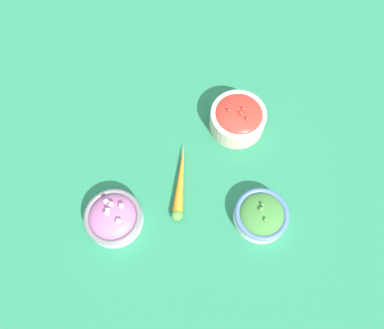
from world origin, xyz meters
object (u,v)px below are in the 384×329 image
(bowl_cherry_tomatoes, at_px, (238,117))
(loose_carrot, at_px, (180,183))
(bowl_red_onion, at_px, (113,217))
(bowl_broccoli, at_px, (261,215))

(bowl_cherry_tomatoes, bearing_deg, loose_carrot, -127.91)
(bowl_red_onion, bearing_deg, loose_carrot, 33.88)
(bowl_cherry_tomatoes, xyz_separation_m, bowl_broccoli, (0.05, -0.23, -0.01))
(bowl_broccoli, bearing_deg, bowl_cherry_tomatoes, 103.10)
(bowl_broccoli, bearing_deg, loose_carrot, 159.18)
(bowl_broccoli, bearing_deg, bowl_red_onion, -175.72)
(bowl_cherry_tomatoes, height_order, bowl_red_onion, bowl_cherry_tomatoes)
(bowl_cherry_tomatoes, relative_size, loose_carrot, 0.71)
(bowl_red_onion, xyz_separation_m, loose_carrot, (0.14, 0.09, -0.01))
(bowl_red_onion, bearing_deg, bowl_broccoli, 4.28)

